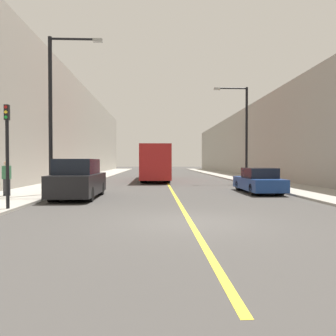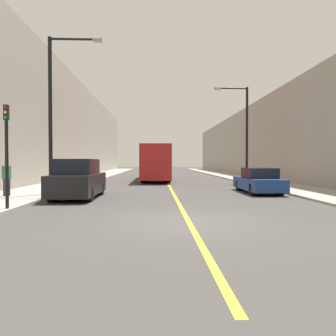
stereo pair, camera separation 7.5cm
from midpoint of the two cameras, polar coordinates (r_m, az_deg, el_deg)
ground_plane at (r=9.89m, az=3.90°, el=-9.42°), size 200.00×200.00×0.00m
sidewalk_left at (r=40.32m, az=-12.13°, el=-1.35°), size 3.69×72.00×0.11m
sidewalk_right at (r=40.72m, az=10.72°, el=-1.32°), size 3.69×72.00×0.11m
building_row_left at (r=41.30m, az=-17.46°, el=6.41°), size 4.00×72.00×11.24m
building_row_right at (r=41.78m, az=15.91°, el=4.36°), size 4.00×72.00×8.32m
road_center_line at (r=39.72m, az=-0.65°, el=-1.43°), size 0.16×72.00×0.01m
bus at (r=31.46m, az=-2.10°, el=1.02°), size 2.53×12.41×3.21m
parked_suv_left at (r=16.67m, az=-15.29°, el=-2.04°), size 1.96×4.85×1.93m
car_right_near at (r=19.58m, az=15.57°, el=-2.27°), size 1.78×4.75×1.44m
street_lamp_left at (r=18.30m, az=-18.99°, el=10.35°), size 2.81×0.24×8.16m
street_lamp_right at (r=27.72m, az=13.16°, el=6.82°), size 2.81×0.24×7.77m
traffic_light at (r=13.18m, az=-26.14°, el=2.55°), size 0.16×0.18×3.75m
pedestrian at (r=18.10m, az=-26.19°, el=-1.52°), size 0.38×0.24×1.73m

